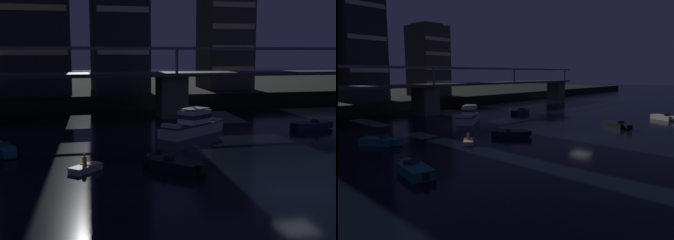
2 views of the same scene
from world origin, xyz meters
TOP-DOWN VIEW (x-y plane):
  - ground_plane at (0.00, 0.00)m, footprint 400.00×400.00m
  - far_riverbank at (0.00, 81.87)m, footprint 240.00×80.00m
  - river_bridge at (0.00, 33.87)m, footprint 103.04×6.40m
  - tower_central at (14.43, 52.32)m, footprint 8.28×8.78m
  - cabin_cruiser_near_left at (-0.96, 20.30)m, footprint 8.54×7.13m
  - speedboat_mid_left at (13.00, 20.17)m, footprint 5.23×2.16m
  - speedboat_mid_center at (-6.48, 6.49)m, footprint 4.19×4.56m
  - dinghy_with_paddler at (-12.86, 7.74)m, footprint 2.62×2.61m

SIDE VIEW (x-z plane):
  - ground_plane at x=0.00m, z-range 0.00..0.00m
  - dinghy_with_paddler at x=-12.86m, z-range -0.40..0.96m
  - speedboat_mid_left at x=13.00m, z-range -0.17..0.99m
  - speedboat_mid_center at x=-6.48m, z-range -0.17..0.99m
  - cabin_cruiser_near_left at x=-0.96m, z-range -0.34..2.45m
  - far_riverbank at x=0.00m, z-range 0.00..2.20m
  - river_bridge at x=0.00m, z-range -0.10..9.28m
  - tower_central at x=14.43m, z-range 2.05..20.82m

